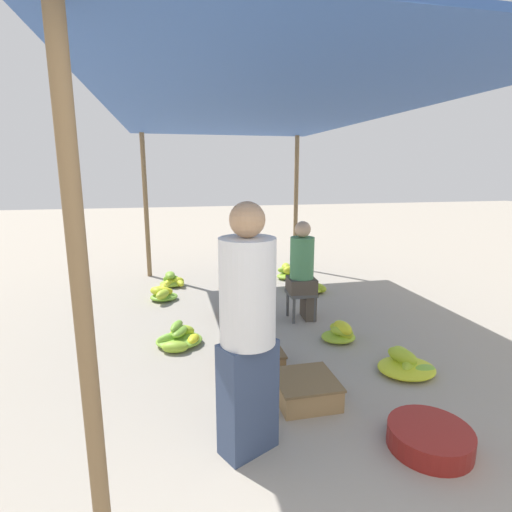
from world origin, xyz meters
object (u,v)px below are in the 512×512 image
object	(u,v)px
banana_pile_right_0	(407,365)
banana_pile_right_1	(306,288)
vendor_foreground	(248,329)
banana_pile_right_2	(289,272)
crate_far	(306,389)
vendor_seated	(303,270)
banana_pile_left_2	(162,293)
banana_pile_right_3	(341,332)
crate_near	(255,357)
banana_pile_left_0	(173,281)
stool	(301,297)
banana_pile_left_1	(179,338)
crate_mid	(238,309)
basin_black	(430,438)

from	to	relation	value
banana_pile_right_0	banana_pile_right_1	size ratio (longest dim) A/B	0.90
vendor_foreground	banana_pile_right_0	size ratio (longest dim) A/B	3.02
banana_pile_right_2	crate_far	world-z (taller)	banana_pile_right_2
vendor_seated	banana_pile_left_2	distance (m)	2.18
banana_pile_right_3	vendor_foreground	bearing A→B (deg)	-131.87
vendor_foreground	crate_near	size ratio (longest dim) A/B	3.36
banana_pile_left_0	crate_near	bearing A→B (deg)	-76.21
vendor_foreground	banana_pile_right_2	xyz separation A→B (m)	(1.57, 4.17, -0.76)
stool	banana_pile_right_3	bearing A→B (deg)	-74.12
banana_pile_right_2	crate_far	distance (m)	3.82
banana_pile_right_3	crate_near	world-z (taller)	banana_pile_right_3
banana_pile_right_0	crate_near	distance (m)	1.44
banana_pile_left_1	banana_pile_left_2	size ratio (longest dim) A/B	0.94
vendor_foreground	banana_pile_right_2	distance (m)	4.52
stool	banana_pile_right_0	world-z (taller)	stool
vendor_foreground	banana_pile_right_1	bearing A→B (deg)	64.42
crate_far	crate_near	bearing A→B (deg)	113.47
crate_far	banana_pile_right_0	bearing A→B (deg)	12.67
banana_pile_right_0	crate_mid	distance (m)	2.24
banana_pile_right_0	banana_pile_right_3	size ratio (longest dim) A/B	1.29
banana_pile_left_1	banana_pile_left_2	world-z (taller)	banana_pile_left_1
banana_pile_right_2	banana_pile_right_3	bearing A→B (deg)	-94.45
banana_pile_left_0	banana_pile_right_2	bearing A→B (deg)	1.26
basin_black	banana_pile_right_3	bearing A→B (deg)	85.48
banana_pile_right_1	banana_pile_right_2	bearing A→B (deg)	92.85
banana_pile_right_1	crate_mid	size ratio (longest dim) A/B	1.54
vendor_seated	banana_pile_right_3	xyz separation A→B (m)	(0.20, -0.76, -0.55)
basin_black	vendor_foreground	bearing A→B (deg)	168.16
banana_pile_right_2	banana_pile_left_1	bearing A→B (deg)	-129.85
stool	banana_pile_right_3	xyz separation A→B (m)	(0.21, -0.75, -0.19)
basin_black	banana_pile_right_1	distance (m)	3.63
stool	banana_pile_left_0	xyz separation A→B (m)	(-1.58, 1.86, -0.21)
vendor_foreground	stool	bearing A→B (deg)	63.24
banana_pile_right_0	crate_near	world-z (taller)	banana_pile_right_0
banana_pile_left_1	crate_far	xyz separation A→B (m)	(0.99, -1.33, 0.02)
banana_pile_left_2	crate_far	distance (m)	3.19
basin_black	banana_pile_right_2	xyz separation A→B (m)	(0.35, 4.43, 0.04)
banana_pile_right_2	crate_near	size ratio (longest dim) A/B	0.86
banana_pile_right_3	crate_mid	xyz separation A→B (m)	(-0.98, 1.03, -0.01)
banana_pile_left_1	stool	bearing A→B (deg)	16.67
banana_pile_right_0	banana_pile_right_2	world-z (taller)	banana_pile_right_2
crate_mid	banana_pile_right_3	bearing A→B (deg)	-46.46
banana_pile_left_0	banana_pile_right_2	size ratio (longest dim) A/B	0.95
vendor_seated	banana_pile_left_2	world-z (taller)	vendor_seated
banana_pile_left_0	banana_pile_left_2	xyz separation A→B (m)	(-0.16, -0.69, 0.02)
vendor_seated	banana_pile_right_1	world-z (taller)	vendor_seated
basin_black	banana_pile_right_2	distance (m)	4.44
banana_pile_right_1	basin_black	bearing A→B (deg)	-96.12
vendor_seated	banana_pile_right_3	bearing A→B (deg)	-75.38
vendor_foreground	banana_pile_left_0	distance (m)	4.23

